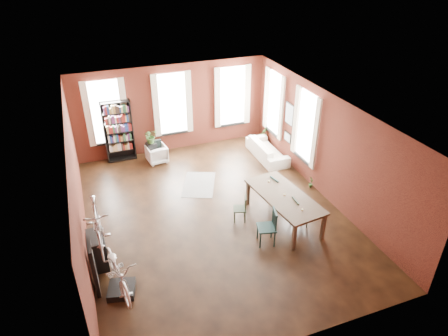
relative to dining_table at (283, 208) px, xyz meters
name	(u,v)px	position (x,y,z in m)	size (l,w,h in m)	color
room	(214,137)	(-1.47, 1.55, 1.72)	(9.00, 9.04, 3.22)	black
dining_table	(283,208)	(0.00, 0.00, 0.00)	(1.12, 2.45, 0.84)	brown
dining_chair_a	(267,227)	(-0.86, -0.71, 0.08)	(0.46, 0.46, 0.99)	#193736
dining_chair_b	(240,209)	(-1.13, 0.44, -0.03)	(0.36, 0.36, 0.77)	#1F2E1B
dining_chair_c	(300,212)	(0.32, -0.36, 0.02)	(0.40, 0.40, 0.87)	black
dining_chair_d	(278,190)	(0.28, 0.86, 0.02)	(0.41, 0.41, 0.88)	#183635
bookshelf	(119,131)	(-3.72, 5.24, 0.68)	(1.00, 0.32, 2.20)	black
white_armchair	(157,153)	(-2.58, 4.62, -0.08)	(0.66, 0.62, 0.68)	silver
cream_sofa	(267,147)	(1.23, 3.54, -0.01)	(2.08, 0.61, 0.81)	beige
striped_rug	(199,184)	(-1.65, 2.63, -0.41)	(0.97, 1.56, 0.01)	black
bike_trainer	(122,290)	(-4.63, -1.11, -0.33)	(0.58, 0.58, 0.17)	black
bike_wall_rack	(94,269)	(-5.12, -0.86, 0.23)	(0.16, 0.60, 1.30)	black
console_table	(98,250)	(-5.00, 0.04, -0.02)	(0.40, 0.80, 0.80)	black
plant_stand	(152,151)	(-2.71, 4.83, -0.09)	(0.33, 0.33, 0.66)	black
plant_by_sofa	(264,139)	(1.65, 4.70, -0.26)	(0.40, 0.72, 0.32)	#2C5F26
plant_small	(310,185)	(1.65, 1.22, -0.35)	(0.21, 0.39, 0.14)	#335722
bicycle_floor	(115,256)	(-4.64, -1.09, 0.65)	(0.63, 0.94, 1.80)	beige
bicycle_hung	(95,211)	(-4.87, -0.86, 1.71)	(0.47, 1.00, 1.66)	#A5A8AD
plant_on_stand	(151,138)	(-2.69, 4.84, 0.45)	(0.46, 0.51, 0.40)	#365923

